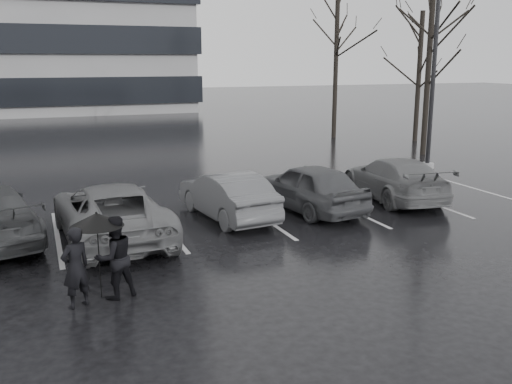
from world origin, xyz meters
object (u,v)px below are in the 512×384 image
object	(u,v)px
lamp_post	(435,55)
tree_ne	(419,77)
tree_north	(336,63)
car_west_a	(227,195)
car_main	(309,187)
tree_east	(428,69)
pedestrian_right	(115,257)
car_west_b	(111,212)
car_east	(394,178)
pedestrian_left	(76,267)

from	to	relation	value
lamp_post	tree_ne	world-z (taller)	lamp_post
tree_ne	tree_north	distance (m)	4.67
car_west_a	lamp_post	distance (m)	11.80
lamp_post	tree_north	xyz separation A→B (m)	(1.10, 10.06, -0.38)
tree_north	lamp_post	bearing A→B (deg)	-96.24
car_main	tree_east	distance (m)	12.74
pedestrian_right	tree_ne	distance (m)	24.63
pedestrian_right	tree_north	bearing A→B (deg)	-146.71
car_west_a	tree_ne	world-z (taller)	tree_ne
lamp_post	tree_north	world-z (taller)	lamp_post
car_west_b	car_east	xyz separation A→B (m)	(9.12, 1.06, -0.04)
pedestrian_left	tree_north	xyz separation A→B (m)	(15.83, 19.10, 3.49)
car_main	pedestrian_right	world-z (taller)	pedestrian_right
pedestrian_right	lamp_post	bearing A→B (deg)	-165.81
car_main	lamp_post	size ratio (longest dim) A/B	0.42
pedestrian_left	tree_north	bearing A→B (deg)	-156.34
car_east	pedestrian_right	xyz separation A→B (m)	(-9.52, -4.77, 0.12)
car_main	tree_east	xyz separation A→B (m)	(9.81, 7.43, 3.27)
pedestrian_right	tree_ne	bearing A→B (deg)	-157.56
car_west_a	tree_ne	bearing A→B (deg)	-150.01
car_west_a	tree_ne	size ratio (longest dim) A/B	0.58
car_west_b	tree_ne	distance (m)	22.10
car_west_a	tree_east	distance (m)	14.75
car_west_b	tree_north	bearing A→B (deg)	-137.07
lamp_post	pedestrian_right	bearing A→B (deg)	-147.73
car_east	pedestrian_right	bearing A→B (deg)	33.72
pedestrian_right	car_east	bearing A→B (deg)	-171.45
tree_east	tree_ne	size ratio (longest dim) A/B	1.14
car_main	tree_north	bearing A→B (deg)	-130.68
tree_ne	tree_north	xyz separation A→B (m)	(-3.50, 3.00, 0.75)
pedestrian_left	pedestrian_right	distance (m)	0.75
lamp_post	tree_east	distance (m)	3.76
tree_east	tree_north	bearing A→B (deg)	98.13
tree_east	tree_ne	distance (m)	4.74
car_east	tree_north	distance (m)	15.61
lamp_post	tree_east	bearing A→B (deg)	55.53
pedestrian_left	tree_ne	world-z (taller)	tree_ne
car_main	pedestrian_right	distance (m)	7.73
car_east	pedestrian_right	world-z (taller)	pedestrian_right
tree_ne	car_main	bearing A→B (deg)	-137.12
car_west_a	lamp_post	xyz separation A→B (m)	(10.25, 4.28, 3.96)
pedestrian_right	tree_east	size ratio (longest dim) A/B	0.20
pedestrian_left	tree_east	bearing A→B (deg)	-170.97
car_east	tree_east	size ratio (longest dim) A/B	0.59
car_west_a	car_west_b	bearing A→B (deg)	7.00
car_east	car_main	bearing A→B (deg)	12.39
pedestrian_left	car_east	bearing A→B (deg)	179.17
pedestrian_right	lamp_post	distance (m)	17.01
car_main	pedestrian_left	world-z (taller)	pedestrian_left
pedestrian_right	tree_ne	world-z (taller)	tree_ne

